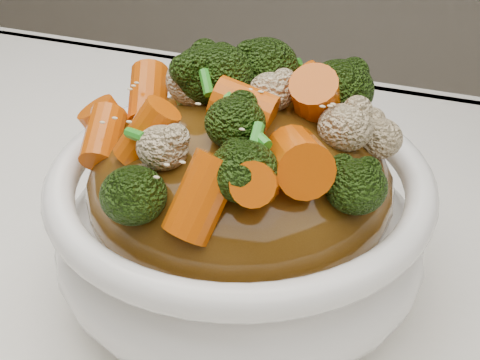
% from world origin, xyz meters
% --- Properties ---
extents(tablecloth, '(1.20, 0.80, 0.04)m').
position_xyz_m(tablecloth, '(0.00, 0.00, 0.73)').
color(tablecloth, white).
rests_on(tablecloth, dining_table).
extents(bowl, '(0.30, 0.30, 0.09)m').
position_xyz_m(bowl, '(0.02, 0.06, 0.80)').
color(bowl, white).
rests_on(bowl, tablecloth).
extents(sauce_base, '(0.24, 0.24, 0.10)m').
position_xyz_m(sauce_base, '(0.02, 0.06, 0.83)').
color(sauce_base, '#4D300D').
rests_on(sauce_base, bowl).
extents(carrots, '(0.24, 0.24, 0.06)m').
position_xyz_m(carrots, '(0.02, 0.06, 0.90)').
color(carrots, '#D25406').
rests_on(carrots, sauce_base).
extents(broccoli, '(0.24, 0.24, 0.05)m').
position_xyz_m(broccoli, '(0.02, 0.06, 0.90)').
color(broccoli, black).
rests_on(broccoli, sauce_base).
extents(cauliflower, '(0.24, 0.24, 0.04)m').
position_xyz_m(cauliflower, '(0.02, 0.06, 0.90)').
color(cauliflower, beige).
rests_on(cauliflower, sauce_base).
extents(scallions, '(0.18, 0.18, 0.02)m').
position_xyz_m(scallions, '(0.02, 0.06, 0.90)').
color(scallions, '#2A9422').
rests_on(scallions, sauce_base).
extents(sesame_seeds, '(0.22, 0.22, 0.01)m').
position_xyz_m(sesame_seeds, '(0.02, 0.06, 0.90)').
color(sesame_seeds, beige).
rests_on(sesame_seeds, sauce_base).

